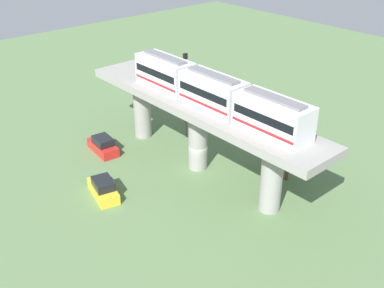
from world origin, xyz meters
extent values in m
plane|color=#5B7A4C|center=(0.00, 0.00, 0.00)|extent=(120.00, 120.00, 0.00)
cylinder|color=#999691|center=(0.00, -9.38, 3.21)|extent=(1.90, 1.90, 6.41)
cylinder|color=#999691|center=(0.00, 0.00, 3.21)|extent=(1.90, 1.90, 6.41)
cylinder|color=#999691|center=(0.00, 9.38, 3.21)|extent=(1.90, 1.90, 6.41)
cube|color=#999691|center=(0.00, 0.00, 6.81)|extent=(5.20, 28.85, 0.80)
cube|color=silver|center=(0.00, -4.98, 8.71)|extent=(2.60, 6.60, 3.00)
cube|color=black|center=(0.00, -4.98, 8.96)|extent=(2.64, 6.07, 0.70)
cube|color=red|center=(0.00, -4.98, 7.96)|extent=(2.64, 6.34, 0.24)
cube|color=slate|center=(0.00, -4.98, 10.33)|extent=(1.10, 5.61, 0.24)
cube|color=silver|center=(0.00, 1.97, 8.71)|extent=(2.60, 6.60, 3.00)
cube|color=black|center=(0.00, 1.97, 8.96)|extent=(2.64, 6.07, 0.70)
cube|color=red|center=(0.00, 1.97, 7.96)|extent=(2.64, 6.34, 0.24)
cube|color=slate|center=(0.00, 1.97, 10.33)|extent=(1.10, 5.61, 0.24)
cube|color=silver|center=(0.00, 8.92, 8.71)|extent=(2.60, 6.60, 3.00)
cube|color=black|center=(0.00, 8.92, 8.96)|extent=(2.64, 6.07, 0.70)
cube|color=red|center=(0.00, 8.92, 7.96)|extent=(2.64, 6.34, 0.24)
cube|color=slate|center=(0.00, 8.92, 10.33)|extent=(1.10, 5.61, 0.24)
cube|color=yellow|center=(9.90, -1.90, 0.50)|extent=(2.73, 4.50, 1.00)
cube|color=black|center=(9.90, -1.75, 1.38)|extent=(2.13, 2.62, 0.76)
cube|color=red|center=(5.52, -9.10, 0.50)|extent=(2.21, 4.36, 1.00)
cube|color=black|center=(5.52, -8.95, 1.38)|extent=(1.86, 2.45, 0.76)
cylinder|color=brown|center=(-4.92, 7.36, 1.59)|extent=(0.36, 0.36, 3.18)
sphere|color=#2D7233|center=(-4.92, 7.36, 4.28)|extent=(3.98, 3.98, 3.98)
cylinder|color=#4C4C51|center=(-3.40, -5.86, 4.61)|extent=(0.20, 0.20, 9.21)
cube|color=black|center=(-3.40, -5.86, 9.51)|extent=(0.44, 0.28, 0.60)
camera|label=1|loc=(26.91, 29.92, 24.22)|focal=43.25mm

